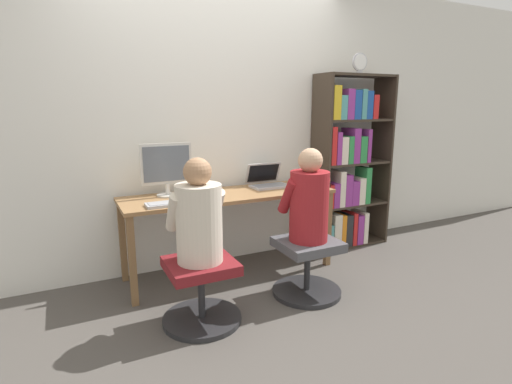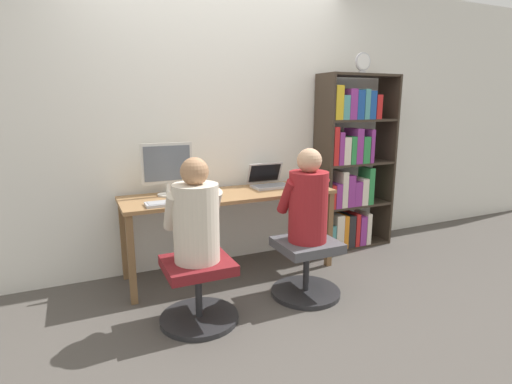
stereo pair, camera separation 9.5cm
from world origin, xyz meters
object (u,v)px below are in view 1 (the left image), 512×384
laptop (268,182)px  bookshelf (347,168)px  desk_clock (360,62)px  keyboard (176,203)px  desktop_monitor (167,168)px  person_at_monitor (199,217)px  office_chair_left (201,290)px  office_chair_right (307,266)px  person_at_laptop (309,201)px

laptop → bookshelf: 0.92m
laptop → bookshelf: size_ratio=0.20×
desk_clock → keyboard: bearing=-173.5°
keyboard → bookshelf: 1.88m
bookshelf → desktop_monitor: bearing=179.4°
keyboard → person_at_monitor: person_at_monitor is taller
office_chair_left → office_chair_right: bearing=2.1°
laptop → keyboard: 0.99m
keyboard → office_chair_left: 0.71m
desktop_monitor → laptop: 0.94m
office_chair_right → person_at_laptop: 0.52m
laptop → office_chair_right: (-0.05, -0.75, -0.53)m
laptop → person_at_laptop: 0.75m
desktop_monitor → bookshelf: bearing=-0.6°
office_chair_left → keyboard: bearing=92.4°
laptop → desk_clock: size_ratio=1.83×
person_at_monitor → person_at_laptop: size_ratio=0.98×
keyboard → desk_clock: size_ratio=2.37×
keyboard → bookshelf: bookshelf is taller
person_at_laptop → desk_clock: size_ratio=3.78×
bookshelf → desk_clock: 1.03m
desktop_monitor → person_at_laptop: bearing=-41.2°
office_chair_right → desk_clock: desk_clock is taller
laptop → person_at_laptop: (-0.05, -0.75, -0.01)m
person_at_monitor → person_at_laptop: bearing=2.1°
desktop_monitor → person_at_monitor: 0.83m
desktop_monitor → office_chair_right: 1.38m
office_chair_right → desktop_monitor: bearing=138.6°
office_chair_right → person_at_monitor: size_ratio=0.78×
office_chair_right → bookshelf: 1.36m
bookshelf → desk_clock: bearing=-69.7°
laptop → desktop_monitor: bearing=178.8°
laptop → person_at_laptop: size_ratio=0.48×
desktop_monitor → keyboard: (-0.02, -0.31, -0.22)m
laptop → desk_clock: bearing=-4.4°
office_chair_left → person_at_laptop: person_at_laptop is taller
office_chair_left → office_chair_right: size_ratio=1.00×
laptop → keyboard: (-0.94, -0.29, -0.03)m
desktop_monitor → office_chair_right: desktop_monitor is taller
desktop_monitor → office_chair_left: (0.00, -0.81, -0.72)m
office_chair_left → bookshelf: bookshelf is taller
person_at_laptop → bookshelf: size_ratio=0.40×
desktop_monitor → person_at_laptop: (0.88, -0.77, -0.20)m
laptop → bookshelf: (0.92, 0.00, 0.06)m
desktop_monitor → desk_clock: size_ratio=2.33×
office_chair_right → laptop: bearing=86.6°
desk_clock → desktop_monitor: bearing=177.2°
office_chair_left → office_chair_right: 0.88m
person_at_laptop → desk_clock: 1.62m
desk_clock → bookshelf: bearing=110.3°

